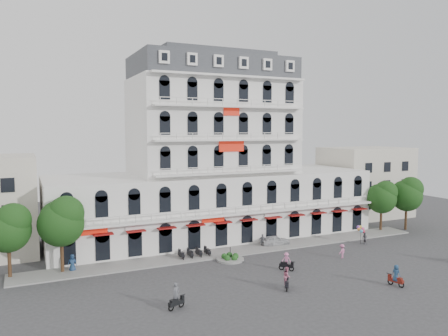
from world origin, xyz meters
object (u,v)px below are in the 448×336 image
at_px(rider_west, 176,297).
at_px(balloon_vendor, 363,234).
at_px(rider_east, 396,275).
at_px(parked_car, 275,240).
at_px(rider_southwest, 287,278).
at_px(rider_center, 286,261).

distance_m(rider_west, balloon_vendor, 30.75).
xyz_separation_m(rider_west, rider_east, (21.04, -3.75, -0.01)).
relative_size(rider_west, balloon_vendor, 0.94).
height_order(parked_car, rider_east, rider_east).
relative_size(rider_southwest, rider_center, 1.11).
distance_m(rider_east, balloon_vendor, 15.69).
height_order(rider_southwest, rider_center, rider_southwest).
distance_m(rider_southwest, rider_east, 10.72).
bearing_deg(balloon_vendor, rider_center, -161.86).
relative_size(parked_car, balloon_vendor, 1.59).
height_order(rider_east, balloon_vendor, balloon_vendor).
relative_size(rider_southwest, balloon_vendor, 0.90).
height_order(rider_center, balloon_vendor, balloon_vendor).
bearing_deg(parked_car, balloon_vendor, -104.20).
height_order(rider_southwest, rider_east, rider_southwest).
bearing_deg(balloon_vendor, rider_west, -161.71).
bearing_deg(parked_car, rider_center, 162.64).
xyz_separation_m(rider_east, balloon_vendor, (8.15, 13.40, 0.24)).
distance_m(rider_center, balloon_vendor, 16.00).
bearing_deg(rider_southwest, rider_west, 123.64).
distance_m(rider_west, rider_center, 14.75).
xyz_separation_m(parked_car, rider_southwest, (-7.35, -14.06, 0.47)).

